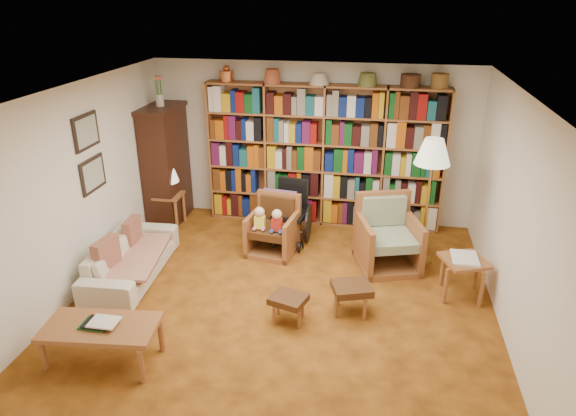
% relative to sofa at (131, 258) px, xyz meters
% --- Properties ---
extents(floor, '(5.00, 5.00, 0.00)m').
position_rel_sofa_xyz_m(floor, '(2.05, -0.19, -0.26)').
color(floor, '#A65D19').
rests_on(floor, ground).
extents(ceiling, '(5.00, 5.00, 0.00)m').
position_rel_sofa_xyz_m(ceiling, '(2.05, -0.19, 2.24)').
color(ceiling, white).
rests_on(ceiling, wall_back).
extents(wall_back, '(5.00, 0.00, 5.00)m').
position_rel_sofa_xyz_m(wall_back, '(2.05, 2.31, 0.99)').
color(wall_back, white).
rests_on(wall_back, floor).
extents(wall_front, '(5.00, 0.00, 5.00)m').
position_rel_sofa_xyz_m(wall_front, '(2.05, -2.69, 0.99)').
color(wall_front, white).
rests_on(wall_front, floor).
extents(wall_left, '(0.00, 5.00, 5.00)m').
position_rel_sofa_xyz_m(wall_left, '(-0.45, -0.19, 0.99)').
color(wall_left, white).
rests_on(wall_left, floor).
extents(wall_right, '(0.00, 5.00, 5.00)m').
position_rel_sofa_xyz_m(wall_right, '(4.55, -0.19, 0.99)').
color(wall_right, white).
rests_on(wall_right, floor).
extents(bookshelf, '(3.60, 0.30, 2.42)m').
position_rel_sofa_xyz_m(bookshelf, '(2.25, 2.14, 0.91)').
color(bookshelf, '#A16132').
rests_on(bookshelf, floor).
extents(curio_cabinet, '(0.50, 0.95, 2.40)m').
position_rel_sofa_xyz_m(curio_cabinet, '(-0.20, 1.81, 0.70)').
color(curio_cabinet, '#371C0F').
rests_on(curio_cabinet, floor).
extents(framed_pictures, '(0.03, 0.52, 0.97)m').
position_rel_sofa_xyz_m(framed_pictures, '(-0.43, 0.11, 1.37)').
color(framed_pictures, black).
rests_on(framed_pictures, wall_left).
extents(sofa, '(1.81, 0.80, 0.52)m').
position_rel_sofa_xyz_m(sofa, '(0.00, 0.00, 0.00)').
color(sofa, beige).
rests_on(sofa, floor).
extents(sofa_throw, '(0.84, 1.34, 0.04)m').
position_rel_sofa_xyz_m(sofa_throw, '(0.05, 0.00, 0.04)').
color(sofa_throw, beige).
rests_on(sofa_throw, sofa).
extents(cushion_left, '(0.13, 0.37, 0.36)m').
position_rel_sofa_xyz_m(cushion_left, '(-0.13, 0.35, 0.19)').
color(cushion_left, maroon).
rests_on(cushion_left, sofa).
extents(cushion_right, '(0.18, 0.42, 0.41)m').
position_rel_sofa_xyz_m(cushion_right, '(-0.13, -0.35, 0.19)').
color(cushion_right, maroon).
rests_on(cushion_right, sofa).
extents(side_table_lamp, '(0.41, 0.41, 0.54)m').
position_rel_sofa_xyz_m(side_table_lamp, '(-0.10, 1.56, 0.14)').
color(side_table_lamp, '#A16132').
rests_on(side_table_lamp, floor).
extents(table_lamp, '(0.36, 0.36, 0.50)m').
position_rel_sofa_xyz_m(table_lamp, '(-0.10, 1.56, 0.62)').
color(table_lamp, '#B7873A').
rests_on(table_lamp, side_table_lamp).
extents(armchair_leather, '(0.74, 0.77, 0.83)m').
position_rel_sofa_xyz_m(armchair_leather, '(1.68, 1.06, 0.08)').
color(armchair_leather, '#A16132').
rests_on(armchair_leather, floor).
extents(armchair_sage, '(1.00, 1.01, 0.96)m').
position_rel_sofa_xyz_m(armchair_sage, '(3.29, 0.95, 0.11)').
color(armchair_sage, '#A16132').
rests_on(armchair_sage, floor).
extents(wheelchair, '(0.53, 0.75, 0.93)m').
position_rel_sofa_xyz_m(wheelchair, '(1.87, 1.41, 0.17)').
color(wheelchair, black).
rests_on(wheelchair, floor).
extents(floor_lamp, '(0.46, 0.46, 1.75)m').
position_rel_sofa_xyz_m(floor_lamp, '(3.76, 1.09, 1.25)').
color(floor_lamp, '#B7873A').
rests_on(floor_lamp, floor).
extents(side_table_papers, '(0.63, 0.63, 0.54)m').
position_rel_sofa_xyz_m(side_table_papers, '(4.18, 0.26, 0.17)').
color(side_table_papers, '#A16132').
rests_on(side_table_papers, floor).
extents(footstool_a, '(0.46, 0.43, 0.33)m').
position_rel_sofa_xyz_m(footstool_a, '(2.19, -0.62, 0.01)').
color(footstool_a, '#4E2C15').
rests_on(footstool_a, floor).
extents(footstool_b, '(0.53, 0.49, 0.37)m').
position_rel_sofa_xyz_m(footstool_b, '(2.88, -0.33, 0.04)').
color(footstool_b, '#4E2C15').
rests_on(footstool_b, floor).
extents(coffee_table, '(1.18, 0.67, 0.47)m').
position_rel_sofa_xyz_m(coffee_table, '(0.47, -1.61, 0.11)').
color(coffee_table, '#A16132').
rests_on(coffee_table, floor).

